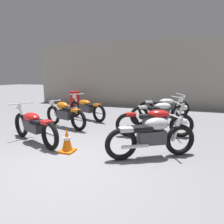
{
  "coord_description": "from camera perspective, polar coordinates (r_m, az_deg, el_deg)",
  "views": [
    {
      "loc": [
        2.0,
        -3.15,
        1.68
      ],
      "look_at": [
        0.0,
        2.71,
        0.55
      ],
      "focal_mm": 31.56,
      "sensor_mm": 36.0,
      "label": 1
    }
  ],
  "objects": [
    {
      "name": "motorcycle_left_row_1",
      "position": [
        6.65,
        -13.55,
        -0.52
      ],
      "size": [
        1.89,
        0.79,
        0.88
      ],
      "color": "black",
      "rests_on": "ground"
    },
    {
      "name": "oil_drum",
      "position": [
        11.36,
        -10.77,
        3.82
      ],
      "size": [
        0.59,
        0.59,
        0.85
      ],
      "color": "red",
      "rests_on": "ground"
    },
    {
      "name": "motorcycle_right_row_3",
      "position": [
        8.46,
        14.92,
        1.64
      ],
      "size": [
        2.06,
        1.0,
        0.97
      ],
      "color": "black",
      "rests_on": "ground"
    },
    {
      "name": "motorcycle_left_row_2",
      "position": [
        7.8,
        -7.5,
        1.2
      ],
      "size": [
        2.0,
        1.11,
        0.97
      ],
      "color": "black",
      "rests_on": "ground"
    },
    {
      "name": "motorcycle_right_row_0",
      "position": [
        4.17,
        11.55,
        -6.89
      ],
      "size": [
        1.75,
        1.1,
        0.88
      ],
      "color": "black",
      "rests_on": "ground"
    },
    {
      "name": "ground_plane",
      "position": [
        4.09,
        -12.72,
        -14.17
      ],
      "size": [
        60.0,
        60.0,
        0.0
      ],
      "primitive_type": "plane",
      "color": "gray"
    },
    {
      "name": "back_wall",
      "position": [
        11.12,
        8.62,
        10.84
      ],
      "size": [
        12.88,
        0.24,
        3.6
      ],
      "primitive_type": "cube",
      "color": "#9E998E",
      "rests_on": "ground"
    },
    {
      "name": "motorcycle_right_row_2",
      "position": [
        7.09,
        13.76,
        0.08
      ],
      "size": [
        1.92,
        1.22,
        0.97
      ],
      "color": "black",
      "rests_on": "ground"
    },
    {
      "name": "motorcycle_right_row_1",
      "position": [
        5.6,
        12.33,
        -2.57
      ],
      "size": [
        2.11,
        0.88,
        0.97
      ],
      "color": "black",
      "rests_on": "ground"
    },
    {
      "name": "traffic_cone",
      "position": [
        4.55,
        -12.9,
        -8.1
      ],
      "size": [
        0.32,
        0.32,
        0.54
      ],
      "color": "orange",
      "rests_on": "ground"
    },
    {
      "name": "motorcycle_left_row_0",
      "position": [
        5.38,
        -21.76,
        -3.59
      ],
      "size": [
        2.04,
        1.04,
        0.97
      ],
      "color": "black",
      "rests_on": "ground"
    }
  ]
}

